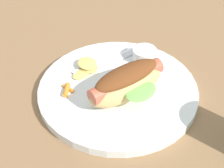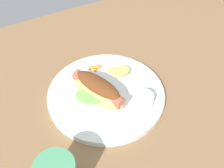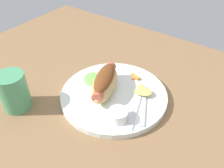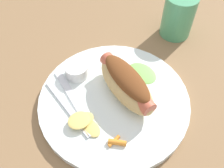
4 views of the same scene
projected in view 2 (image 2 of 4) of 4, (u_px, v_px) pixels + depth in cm
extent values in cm
cube|color=olive|center=(110.00, 105.00, 70.86)|extent=(120.00, 90.00, 1.80)
cylinder|color=white|center=(105.00, 95.00, 70.84)|extent=(29.22, 29.22, 1.60)
ellipsoid|color=tan|center=(98.00, 91.00, 67.21)|extent=(11.12, 16.27, 5.22)
cylinder|color=#C1563D|center=(98.00, 88.00, 66.55)|extent=(7.92, 14.60, 2.81)
ellipsoid|color=brown|center=(98.00, 85.00, 65.64)|extent=(8.89, 13.61, 2.54)
ellipsoid|color=#7FC65B|center=(88.00, 97.00, 64.52)|extent=(7.01, 7.44, 0.68)
cylinder|color=white|center=(144.00, 100.00, 67.04)|extent=(4.73, 4.73, 2.69)
cube|color=silver|center=(141.00, 81.00, 72.83)|extent=(6.36, 11.08, 0.40)
cube|color=silver|center=(118.00, 69.00, 76.09)|extent=(1.70, 2.99, 0.40)
cube|color=silver|center=(117.00, 70.00, 75.84)|extent=(1.70, 2.99, 0.40)
cube|color=silver|center=(116.00, 71.00, 75.58)|extent=(1.70, 2.99, 0.40)
cube|color=silver|center=(137.00, 85.00, 71.83)|extent=(5.93, 13.29, 0.36)
ellipsoid|color=#E2C364|center=(114.00, 71.00, 75.37)|extent=(4.35, 4.92, 0.50)
ellipsoid|color=#E2C364|center=(120.00, 73.00, 74.45)|extent=(4.66, 4.23, 0.83)
ellipsoid|color=#E2C364|center=(123.00, 70.00, 74.47)|extent=(5.14, 4.77, 0.62)
cylinder|color=orange|center=(95.00, 67.00, 76.13)|extent=(3.22, 1.90, 0.92)
cylinder|color=orange|center=(97.00, 68.00, 76.14)|extent=(2.40, 1.98, 0.60)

